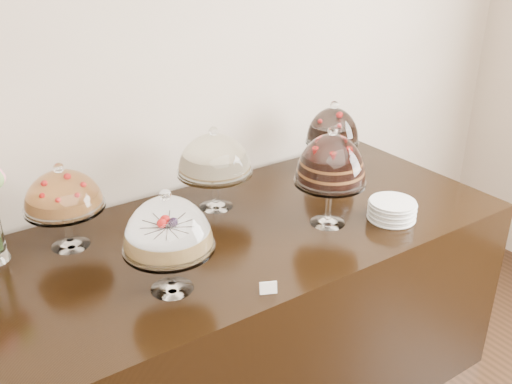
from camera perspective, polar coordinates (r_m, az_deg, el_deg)
wall_back at (r=2.50m, az=-13.93°, el=11.99°), size 5.00×0.04×3.00m
display_counter at (r=2.62m, az=-0.63°, el=-12.14°), size 2.20×1.00×0.90m
cake_stand_sugar_sponge at (r=1.90m, az=-8.82°, el=-3.67°), size 0.31×0.31×0.38m
cake_stand_choco_layer at (r=2.31m, az=7.51°, el=2.89°), size 0.29×0.29×0.43m
cake_stand_cheesecake at (r=2.46m, az=-4.18°, el=3.48°), size 0.33×0.33×0.37m
cake_stand_dark_choco at (r=2.85m, az=7.69°, el=6.28°), size 0.27×0.27×0.37m
cake_stand_fruit_tart at (r=2.26m, az=-18.75°, el=-0.21°), size 0.30×0.30×0.35m
plate_stack at (r=2.49m, az=13.44°, el=-1.78°), size 0.20×0.20×0.08m
price_card_left at (r=1.97m, az=1.24°, el=-9.56°), size 0.06×0.04×0.04m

